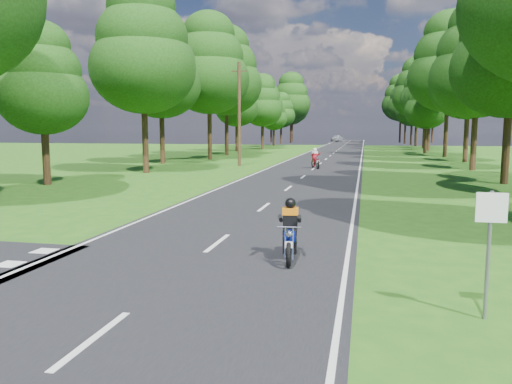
# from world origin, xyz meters

# --- Properties ---
(ground) EXTENTS (160.00, 160.00, 0.00)m
(ground) POSITION_xyz_m (0.00, 0.00, 0.00)
(ground) COLOR #245513
(ground) RESTS_ON ground
(main_road) EXTENTS (7.00, 140.00, 0.02)m
(main_road) POSITION_xyz_m (0.00, 50.00, 0.01)
(main_road) COLOR black
(main_road) RESTS_ON ground
(road_markings) EXTENTS (7.40, 140.00, 0.01)m
(road_markings) POSITION_xyz_m (-0.14, 48.13, 0.02)
(road_markings) COLOR silver
(road_markings) RESTS_ON main_road
(treeline) EXTENTS (40.00, 115.35, 14.78)m
(treeline) POSITION_xyz_m (1.43, 60.06, 8.25)
(treeline) COLOR black
(treeline) RESTS_ON ground
(telegraph_pole) EXTENTS (1.20, 0.26, 8.00)m
(telegraph_pole) POSITION_xyz_m (-6.00, 28.00, 4.07)
(telegraph_pole) COLOR #382616
(telegraph_pole) RESTS_ON ground
(road_sign) EXTENTS (0.45, 0.07, 2.00)m
(road_sign) POSITION_xyz_m (5.50, -2.01, 1.34)
(road_sign) COLOR slate
(road_sign) RESTS_ON ground
(rider_near_blue) EXTENTS (0.73, 1.68, 1.36)m
(rider_near_blue) POSITION_xyz_m (2.04, 0.84, 0.70)
(rider_near_blue) COLOR #0D1E97
(rider_near_blue) RESTS_ON main_road
(rider_far_red) EXTENTS (1.17, 1.90, 1.50)m
(rider_far_red) POSITION_xyz_m (0.08, 26.72, 0.77)
(rider_far_red) COLOR #AE0D24
(rider_far_red) RESTS_ON main_road
(distant_car) EXTENTS (3.10, 4.79, 1.52)m
(distant_car) POSITION_xyz_m (-2.57, 104.19, 0.78)
(distant_car) COLOR #B8BBC0
(distant_car) RESTS_ON main_road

